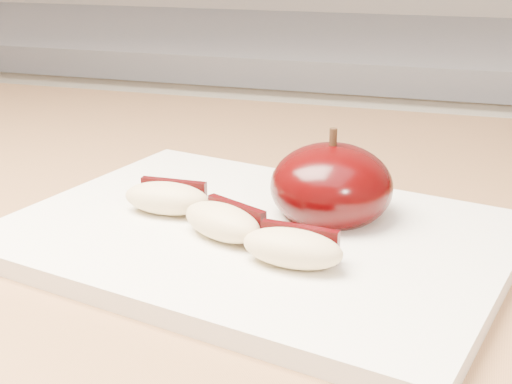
% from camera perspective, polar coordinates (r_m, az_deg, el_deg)
% --- Properties ---
extents(back_cabinet, '(2.40, 0.62, 0.94)m').
position_cam_1_polar(back_cabinet, '(1.38, 8.61, -7.30)').
color(back_cabinet, silver).
rests_on(back_cabinet, ground).
extents(cutting_board, '(0.36, 0.30, 0.01)m').
position_cam_1_polar(cutting_board, '(0.48, 0.00, -3.55)').
color(cutting_board, white).
rests_on(cutting_board, island_counter).
extents(apple_half, '(0.10, 0.10, 0.07)m').
position_cam_1_polar(apple_half, '(0.49, 6.05, 0.46)').
color(apple_half, black).
rests_on(apple_half, cutting_board).
extents(apple_wedge_a, '(0.06, 0.03, 0.02)m').
position_cam_1_polar(apple_wedge_a, '(0.50, -7.08, -0.46)').
color(apple_wedge_a, '#D8BE89').
rests_on(apple_wedge_a, cutting_board).
extents(apple_wedge_b, '(0.07, 0.05, 0.02)m').
position_cam_1_polar(apple_wedge_b, '(0.45, -2.59, -2.36)').
color(apple_wedge_b, '#D8BE89').
rests_on(apple_wedge_b, cutting_board).
extents(apple_wedge_c, '(0.06, 0.04, 0.02)m').
position_cam_1_polar(apple_wedge_c, '(0.42, 3.00, -4.45)').
color(apple_wedge_c, '#D8BE89').
rests_on(apple_wedge_c, cutting_board).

